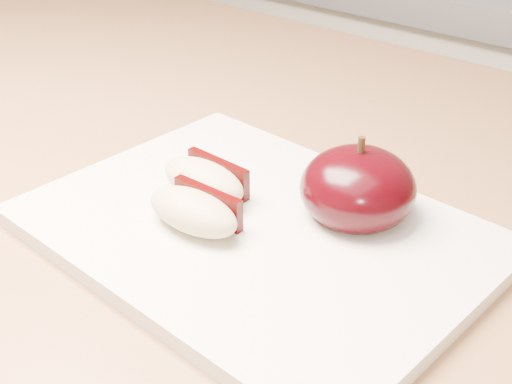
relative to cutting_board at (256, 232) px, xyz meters
The scene contains 4 objects.
cutting_board is the anchor object (origin of this frame).
apple_half 0.07m from the cutting_board, 50.87° to the left, with size 0.09×0.09×0.07m.
apple_wedge_a 0.06m from the cutting_board, behind, with size 0.07×0.04×0.03m.
apple_wedge_b 0.04m from the cutting_board, 136.49° to the right, with size 0.07×0.04×0.03m.
Camera 1 is at (0.30, 0.10, 1.17)m, focal length 50.00 mm.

